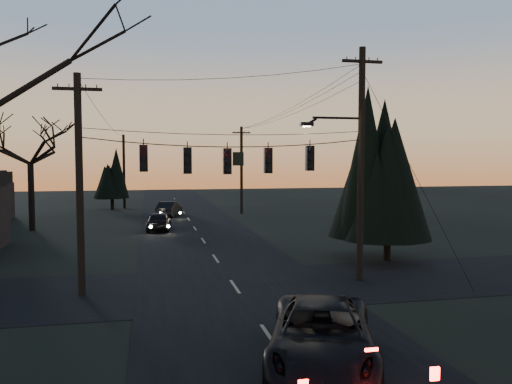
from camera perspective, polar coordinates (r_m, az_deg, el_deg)
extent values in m
cube|color=black|center=(30.61, -5.63, -6.17)|extent=(8.00, 120.00, 0.02)
cube|color=black|center=(20.92, -2.43, -10.77)|extent=(60.00, 7.00, 0.02)
cylinder|color=black|center=(20.24, -3.17, 6.14)|extent=(11.50, 0.04, 0.04)
cylinder|color=black|center=(27.03, 14.76, -5.88)|extent=(0.36, 0.36, 1.60)
cone|color=black|center=(26.68, 14.89, 2.02)|extent=(4.83, 4.83, 6.63)
cylinder|color=black|center=(40.48, -24.28, -0.56)|extent=(0.44, 0.44, 4.95)
cylinder|color=black|center=(54.77, -16.10, -1.12)|extent=(0.36, 0.36, 1.60)
cone|color=black|center=(54.61, -16.16, 2.03)|extent=(3.20, 3.20, 5.23)
imported|color=black|center=(13.22, 7.51, -15.99)|extent=(4.31, 6.16, 1.56)
imported|color=black|center=(37.78, -11.03, -3.28)|extent=(2.03, 4.27, 1.41)
imported|color=black|center=(46.91, -9.87, -1.94)|extent=(2.66, 4.49, 1.40)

